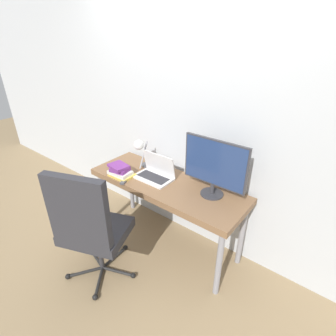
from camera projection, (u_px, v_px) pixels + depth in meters
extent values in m
plane|color=#937A56|center=(149.00, 257.00, 2.63)|extent=(12.00, 12.00, 0.00)
cube|color=silver|center=(189.00, 116.00, 2.45)|extent=(8.00, 0.05, 2.60)
cube|color=brown|center=(166.00, 185.00, 2.49)|extent=(1.56, 0.55, 0.06)
cylinder|color=gray|center=(103.00, 200.00, 2.91)|extent=(0.05, 0.05, 0.68)
cylinder|color=gray|center=(219.00, 264.00, 2.11)|extent=(0.05, 0.05, 0.68)
cylinder|color=gray|center=(131.00, 184.00, 3.21)|extent=(0.05, 0.05, 0.68)
cylinder|color=gray|center=(242.00, 235.00, 2.41)|extent=(0.05, 0.05, 0.68)
cube|color=silver|center=(153.00, 178.00, 2.53)|extent=(0.37, 0.22, 0.02)
cube|color=#2D2D33|center=(153.00, 177.00, 2.52)|extent=(0.31, 0.13, 0.00)
cube|color=silver|center=(159.00, 164.00, 2.54)|extent=(0.37, 0.05, 0.22)
cube|color=navy|center=(159.00, 164.00, 2.53)|extent=(0.33, 0.04, 0.19)
cylinder|color=#333338|center=(212.00, 194.00, 2.29)|extent=(0.20, 0.20, 0.01)
cylinder|color=#333338|center=(212.00, 188.00, 2.26)|extent=(0.04, 0.04, 0.10)
cube|color=#333338|center=(215.00, 163.00, 2.15)|extent=(0.57, 0.02, 0.41)
cube|color=navy|center=(214.00, 163.00, 2.15)|extent=(0.55, 0.00, 0.38)
cylinder|color=#4C4C51|center=(148.00, 165.00, 2.78)|extent=(0.13, 0.13, 0.02)
cylinder|color=#99999E|center=(144.00, 155.00, 2.67)|extent=(0.02, 0.14, 0.27)
sphere|color=white|center=(139.00, 145.00, 2.57)|extent=(0.10, 0.10, 0.10)
sphere|color=black|center=(133.00, 275.00, 2.39)|extent=(0.05, 0.05, 0.05)
cylinder|color=black|center=(118.00, 271.00, 2.43)|extent=(0.30, 0.14, 0.03)
sphere|color=black|center=(125.00, 248.00, 2.70)|extent=(0.05, 0.05, 0.05)
cylinder|color=black|center=(115.00, 257.00, 2.59)|extent=(0.05, 0.31, 0.03)
sphere|color=black|center=(90.00, 248.00, 2.69)|extent=(0.05, 0.05, 0.05)
cylinder|color=black|center=(96.00, 257.00, 2.58)|extent=(0.31, 0.10, 0.03)
sphere|color=black|center=(68.00, 276.00, 2.38)|extent=(0.05, 0.05, 0.05)
cylinder|color=black|center=(86.00, 272.00, 2.43)|extent=(0.19, 0.28, 0.03)
sphere|color=black|center=(95.00, 297.00, 2.20)|extent=(0.05, 0.05, 0.05)
cylinder|color=black|center=(99.00, 281.00, 2.34)|extent=(0.22, 0.26, 0.03)
cylinder|color=#2D2D33|center=(100.00, 251.00, 2.37)|extent=(0.04, 0.04, 0.38)
cube|color=#2D2D33|center=(97.00, 231.00, 2.27)|extent=(0.66, 0.61, 0.09)
cube|color=#2D2D33|center=(78.00, 212.00, 1.95)|extent=(0.49, 0.25, 0.59)
cube|color=gold|center=(122.00, 175.00, 2.58)|extent=(0.23, 0.18, 0.02)
cube|color=silver|center=(120.00, 172.00, 2.56)|extent=(0.23, 0.16, 0.03)
cube|color=#753384|center=(120.00, 169.00, 2.55)|extent=(0.19, 0.16, 0.03)
cube|color=#753384|center=(119.00, 166.00, 2.54)|extent=(0.21, 0.17, 0.03)
cube|color=#4C4C51|center=(125.00, 180.00, 2.50)|extent=(0.10, 0.16, 0.02)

